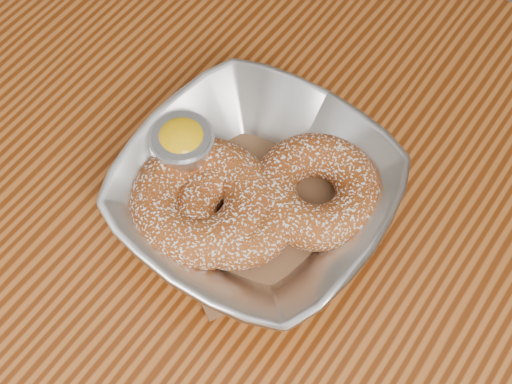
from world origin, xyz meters
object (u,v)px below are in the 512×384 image
Objects in this scene: donut_back at (316,191)px; serving_bowl at (256,195)px; donut_extra at (202,202)px; ramekin at (183,150)px; table at (235,336)px; donut_front at (235,212)px.

serving_bowl is at bearing -141.37° from donut_back.
donut_back is at bearing 42.60° from donut_extra.
ramekin reaches higher than serving_bowl.
serving_bowl is (-0.03, 0.07, 0.12)m from table.
table is 5.83× the size of serving_bowl.
donut_back is 0.11m from ramekin.
table is 10.74× the size of donut_extra.
serving_bowl is 0.05m from donut_back.
serving_bowl is at bearing 4.09° from ramekin.
serving_bowl reaches higher than donut_front.
ramekin is (-0.07, -0.00, 0.01)m from serving_bowl.
serving_bowl is 1.84× the size of donut_extra.
donut_back is 0.09m from donut_extra.
serving_bowl reaches higher than donut_extra.
ramekin is (-0.10, -0.03, 0.01)m from donut_back.
table is 12.59× the size of donut_front.
ramekin is at bearing 164.78° from donut_front.
table is 22.52× the size of ramekin.
serving_bowl is 0.04m from donut_extra.
serving_bowl is at bearing 46.99° from donut_extra.
donut_front is (-0.03, 0.05, 0.13)m from table.
ramekin reaches higher than donut_back.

